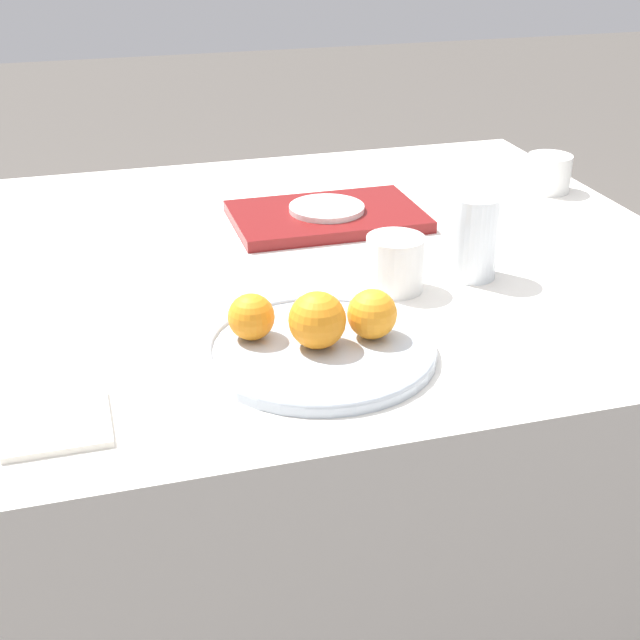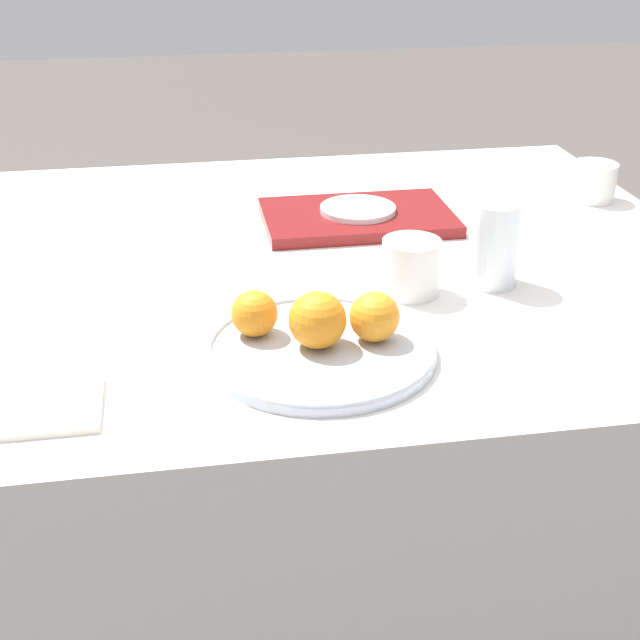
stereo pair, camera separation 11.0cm
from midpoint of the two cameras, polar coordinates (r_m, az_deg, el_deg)
ground_plane at (r=1.83m, az=-3.99°, el=-17.65°), size 12.00×12.00×0.00m
table at (r=1.59m, az=-4.40°, el=-8.20°), size 1.32×1.08×0.73m
fruit_platter at (r=1.12m, az=-2.81°, el=-1.95°), size 0.29×0.29×0.02m
orange_0 at (r=1.10m, az=-3.03°, el=-0.08°), size 0.07×0.07×0.07m
orange_1 at (r=1.12m, az=0.57°, el=0.32°), size 0.06×0.06×0.06m
orange_2 at (r=1.13m, az=-7.20°, el=0.14°), size 0.06×0.06×0.06m
water_glass at (r=1.33m, az=7.44°, el=5.26°), size 0.08×0.08×0.13m
serving_tray at (r=1.56m, az=-1.60°, el=6.60°), size 0.33×0.21×0.02m
side_plate at (r=1.55m, az=-1.61°, el=7.12°), size 0.13×0.13×0.01m
cup_0 at (r=1.28m, az=2.39°, el=3.59°), size 0.08×0.08×0.08m
cup_1 at (r=1.75m, az=12.69°, el=9.13°), size 0.08×0.08×0.07m
napkin at (r=1.04m, az=-19.46°, el=-6.37°), size 0.11×0.12×0.01m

